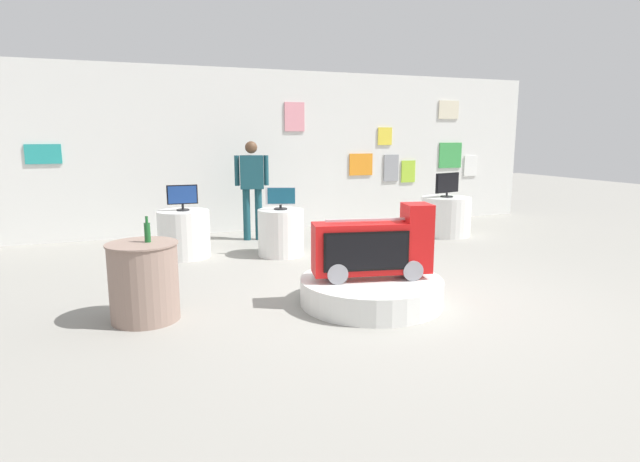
# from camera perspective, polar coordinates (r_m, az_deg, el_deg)

# --- Properties ---
(ground_plane) EXTENTS (30.00, 30.00, 0.00)m
(ground_plane) POSITION_cam_1_polar(r_m,az_deg,el_deg) (5.68, 7.13, -7.31)
(ground_plane) COLOR gray
(back_wall_display) EXTENTS (11.05, 0.13, 2.90)m
(back_wall_display) POSITION_cam_1_polar(r_m,az_deg,el_deg) (9.66, -5.25, 8.77)
(back_wall_display) COLOR silver
(back_wall_display) RESTS_ON ground
(main_display_pedestal) EXTENTS (1.48, 1.48, 0.27)m
(main_display_pedestal) POSITION_cam_1_polar(r_m,az_deg,el_deg) (5.45, 5.66, -6.56)
(main_display_pedestal) COLOR silver
(main_display_pedestal) RESTS_ON ground
(novelty_firetruck_tv) EXTENTS (1.26, 0.56, 0.77)m
(novelty_firetruck_tv) POSITION_cam_1_polar(r_m,az_deg,el_deg) (5.34, 6.02, -1.90)
(novelty_firetruck_tv) COLOR gray
(novelty_firetruck_tv) RESTS_ON main_display_pedestal
(display_pedestal_left_rear) EXTENTS (0.86, 0.86, 0.68)m
(display_pedestal_left_rear) POSITION_cam_1_polar(r_m,az_deg,el_deg) (9.33, 13.71, 1.59)
(display_pedestal_left_rear) COLOR silver
(display_pedestal_left_rear) RESTS_ON ground
(tv_on_left_rear) EXTENTS (0.55, 0.22, 0.42)m
(tv_on_left_rear) POSITION_cam_1_polar(r_m,az_deg,el_deg) (9.25, 13.87, 5.04)
(tv_on_left_rear) COLOR black
(tv_on_left_rear) RESTS_ON display_pedestal_left_rear
(display_pedestal_center_rear) EXTENTS (0.67, 0.67, 0.68)m
(display_pedestal_center_rear) POSITION_cam_1_polar(r_m,az_deg,el_deg) (7.56, -4.33, -0.15)
(display_pedestal_center_rear) COLOR silver
(display_pedestal_center_rear) RESTS_ON ground
(tv_on_center_rear) EXTENTS (0.42, 0.19, 0.33)m
(tv_on_center_rear) POSITION_cam_1_polar(r_m,az_deg,el_deg) (7.48, -4.37, 3.70)
(tv_on_center_rear) COLOR black
(tv_on_center_rear) RESTS_ON display_pedestal_center_rear
(display_pedestal_right_rear) EXTENTS (0.74, 0.74, 0.68)m
(display_pedestal_right_rear) POSITION_cam_1_polar(r_m,az_deg,el_deg) (7.67, -14.77, -0.31)
(display_pedestal_right_rear) COLOR silver
(display_pedestal_right_rear) RESTS_ON ground
(tv_on_right_rear) EXTENTS (0.43, 0.18, 0.37)m
(tv_on_right_rear) POSITION_cam_1_polar(r_m,az_deg,el_deg) (7.59, -14.95, 3.72)
(tv_on_right_rear) COLOR black
(tv_on_right_rear) RESTS_ON display_pedestal_right_rear
(side_table_round) EXTENTS (0.66, 0.66, 0.75)m
(side_table_round) POSITION_cam_1_polar(r_m,az_deg,el_deg) (5.15, -18.85, -5.23)
(side_table_round) COLOR gray
(side_table_round) RESTS_ON ground
(bottle_on_side_table) EXTENTS (0.06, 0.06, 0.25)m
(bottle_on_side_table) POSITION_cam_1_polar(r_m,az_deg,el_deg) (5.07, -18.52, -0.07)
(bottle_on_side_table) COLOR #195926
(bottle_on_side_table) RESTS_ON side_table_round
(shopper_browsing_near_truck) EXTENTS (0.55, 0.27, 1.64)m
(shopper_browsing_near_truck) POSITION_cam_1_polar(r_m,az_deg,el_deg) (8.66, -7.52, 5.31)
(shopper_browsing_near_truck) COLOR #194751
(shopper_browsing_near_truck) RESTS_ON ground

